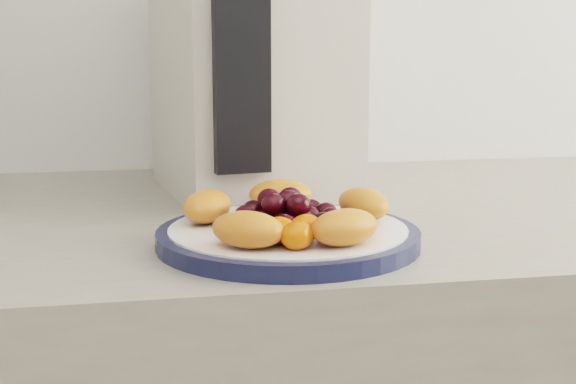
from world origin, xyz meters
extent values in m
cylinder|color=#141938|center=(0.10, 1.03, 0.91)|extent=(0.24, 0.24, 0.01)
cylinder|color=white|center=(0.10, 1.03, 0.91)|extent=(0.22, 0.22, 0.02)
cube|color=beige|center=(0.11, 1.30, 1.07)|extent=(0.23, 0.30, 0.34)
cube|color=black|center=(0.08, 1.16, 1.08)|extent=(0.06, 0.03, 0.25)
ellipsoid|color=orange|center=(0.18, 1.05, 0.93)|extent=(0.06, 0.07, 0.03)
ellipsoid|color=orange|center=(0.11, 1.11, 0.93)|extent=(0.07, 0.05, 0.03)
ellipsoid|color=orange|center=(0.03, 1.07, 0.93)|extent=(0.07, 0.08, 0.03)
ellipsoid|color=orange|center=(0.06, 0.97, 0.93)|extent=(0.08, 0.07, 0.03)
ellipsoid|color=orange|center=(0.14, 0.96, 0.93)|extent=(0.08, 0.07, 0.03)
ellipsoid|color=black|center=(0.10, 1.03, 0.93)|extent=(0.02, 0.02, 0.02)
ellipsoid|color=black|center=(0.12, 1.03, 0.93)|extent=(0.02, 0.02, 0.02)
ellipsoid|color=black|center=(0.11, 1.05, 0.93)|extent=(0.02, 0.02, 0.02)
ellipsoid|color=black|center=(0.09, 1.05, 0.93)|extent=(0.02, 0.02, 0.02)
ellipsoid|color=black|center=(0.08, 1.03, 0.93)|extent=(0.02, 0.02, 0.02)
ellipsoid|color=black|center=(0.09, 1.02, 0.93)|extent=(0.02, 0.02, 0.02)
ellipsoid|color=black|center=(0.11, 1.02, 0.93)|extent=(0.02, 0.02, 0.02)
ellipsoid|color=black|center=(0.14, 1.04, 0.93)|extent=(0.02, 0.02, 0.02)
ellipsoid|color=black|center=(0.13, 1.06, 0.93)|extent=(0.02, 0.02, 0.02)
ellipsoid|color=black|center=(0.11, 1.07, 0.93)|extent=(0.02, 0.02, 0.02)
ellipsoid|color=black|center=(0.09, 1.07, 0.93)|extent=(0.02, 0.02, 0.02)
ellipsoid|color=black|center=(0.07, 1.06, 0.93)|extent=(0.02, 0.02, 0.02)
ellipsoid|color=black|center=(0.06, 1.04, 0.93)|extent=(0.02, 0.02, 0.02)
ellipsoid|color=black|center=(0.06, 1.02, 0.93)|extent=(0.02, 0.02, 0.02)
ellipsoid|color=black|center=(0.07, 1.01, 0.93)|extent=(0.02, 0.02, 0.02)
ellipsoid|color=black|center=(0.09, 1.00, 0.93)|extent=(0.02, 0.02, 0.02)
ellipsoid|color=black|center=(0.11, 1.00, 0.93)|extent=(0.02, 0.02, 0.02)
ellipsoid|color=black|center=(0.13, 1.01, 0.93)|extent=(0.02, 0.02, 0.02)
ellipsoid|color=black|center=(0.14, 1.02, 0.93)|extent=(0.02, 0.02, 0.02)
ellipsoid|color=black|center=(0.10, 1.03, 0.94)|extent=(0.02, 0.02, 0.02)
ellipsoid|color=black|center=(0.11, 1.05, 0.94)|extent=(0.02, 0.02, 0.02)
ellipsoid|color=black|center=(0.09, 1.05, 0.94)|extent=(0.02, 0.02, 0.02)
ellipsoid|color=black|center=(0.09, 1.02, 0.94)|extent=(0.02, 0.02, 0.02)
ellipsoid|color=black|center=(0.11, 1.02, 0.94)|extent=(0.02, 0.02, 0.02)
ellipsoid|color=#F14E09|center=(0.08, 0.98, 0.93)|extent=(0.03, 0.03, 0.02)
ellipsoid|color=#F14E09|center=(0.11, 0.98, 0.93)|extent=(0.04, 0.04, 0.02)
ellipsoid|color=#F14E09|center=(0.09, 0.96, 0.93)|extent=(0.04, 0.04, 0.02)
camera|label=1|loc=(-0.03, 0.33, 1.09)|focal=50.00mm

